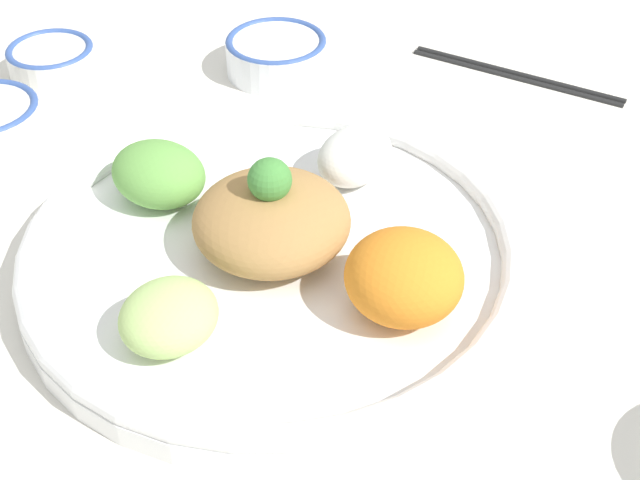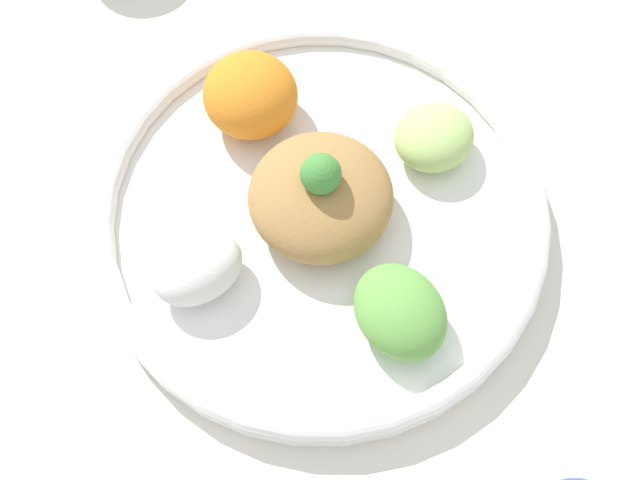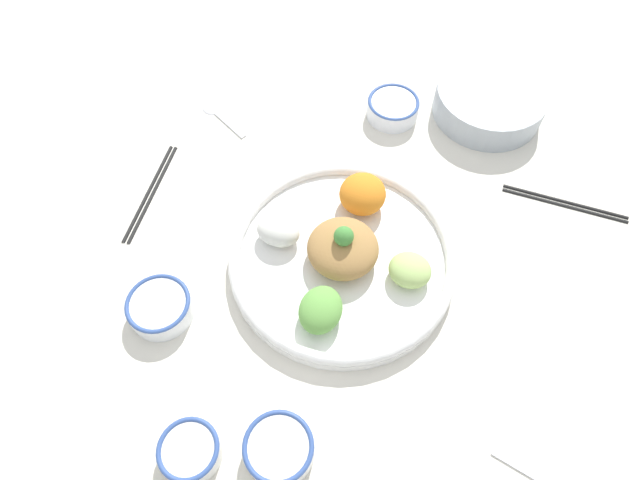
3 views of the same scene
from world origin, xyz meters
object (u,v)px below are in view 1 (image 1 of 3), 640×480
rice_bowl_plain (52,61)px  salad_platter (275,245)px  chopsticks_pair_near (516,74)px  rice_bowl_blue (276,53)px

rice_bowl_plain → salad_platter: bearing=-169.4°
salad_platter → chopsticks_pair_near: bearing=-66.7°
salad_platter → rice_bowl_blue: salad_platter is taller
rice_bowl_blue → chopsticks_pair_near: bearing=-120.5°
salad_platter → rice_bowl_blue: 0.32m
salad_platter → chopsticks_pair_near: salad_platter is taller
salad_platter → rice_bowl_blue: size_ratio=3.71×
salad_platter → rice_bowl_plain: size_ratio=4.39×
chopsticks_pair_near → rice_bowl_plain: bearing=-150.1°
rice_bowl_blue → rice_bowl_plain: bearing=64.8°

